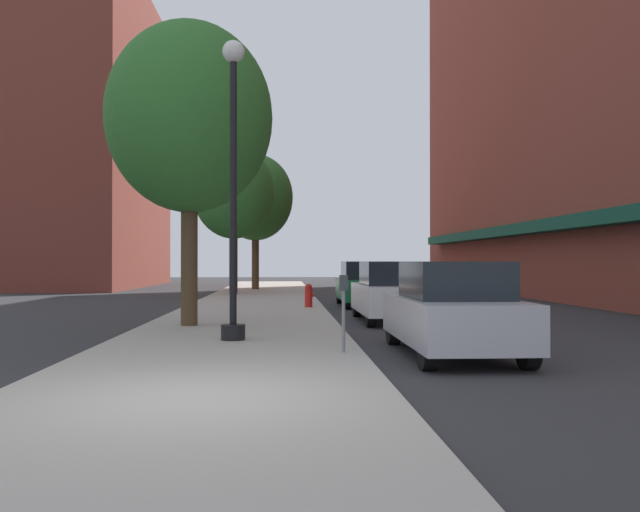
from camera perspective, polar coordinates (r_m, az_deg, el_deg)
ground_plane at (r=25.88m, az=3.50°, el=-4.14°), size 90.00×90.00×0.00m
sidewalk_slab at (r=26.73m, az=-5.32°, el=-3.90°), size 4.80×50.00×0.12m
building_right_brick at (r=34.25m, az=22.06°, el=16.47°), size 6.80×40.00×23.28m
building_far_background at (r=46.95m, az=-18.16°, el=9.44°), size 6.80×18.00×19.48m
lamppost at (r=13.33m, az=-7.41°, el=6.18°), size 0.48×0.48×5.90m
fire_hydrant at (r=22.56m, az=-0.97°, el=-3.37°), size 0.33×0.26×0.79m
parking_meter_near at (r=11.40m, az=2.02°, el=-4.05°), size 0.14×0.09×1.31m
tree_near at (r=32.47m, az=-7.39°, el=5.40°), size 3.91×3.91×7.13m
tree_mid at (r=16.77m, az=-11.07°, el=11.44°), size 4.00×4.00×7.33m
tree_far at (r=37.61m, az=-5.53°, el=4.96°), size 4.18×4.18×7.52m
car_silver at (r=12.02m, az=11.22°, el=-4.53°), size 1.80×4.30×1.66m
car_white at (r=18.56m, az=6.11°, el=-3.10°), size 1.80×4.30×1.66m
car_green at (r=24.76m, az=3.79°, el=-2.44°), size 1.80×4.30×1.66m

